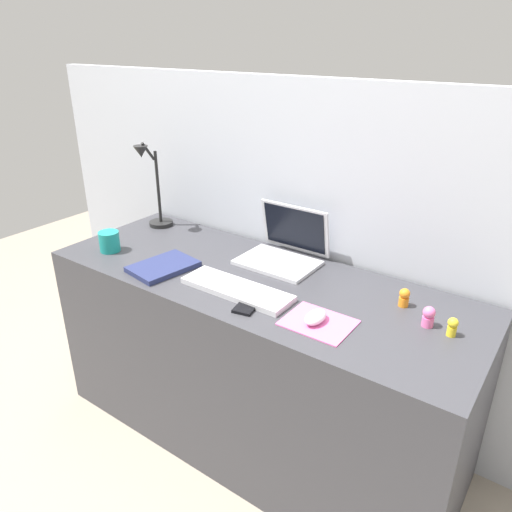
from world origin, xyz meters
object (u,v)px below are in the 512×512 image
object	(u,v)px
notebook_pad	(163,267)
toy_figurine_pink	(429,316)
coffee_mug	(109,241)
cell_phone	(249,304)
laptop	(286,247)
desk_lamp	(153,189)
mouse	(315,317)
keyboard	(237,289)
toy_figurine_orange	(404,297)
toy_figurine_yellow	(452,326)

from	to	relation	value
notebook_pad	toy_figurine_pink	xyz separation A→B (m)	(0.95, 0.19, 0.02)
notebook_pad	coffee_mug	distance (m)	0.30
cell_phone	coffee_mug	distance (m)	0.73
laptop	desk_lamp	world-z (taller)	desk_lamp
mouse	toy_figurine_pink	distance (m)	0.34
cell_phone	coffee_mug	xyz separation A→B (m)	(-0.73, 0.03, 0.04)
mouse	desk_lamp	xyz separation A→B (m)	(-1.01, 0.30, 0.16)
toy_figurine_pink	laptop	bearing A→B (deg)	165.55
laptop	toy_figurine_pink	xyz separation A→B (m)	(0.61, -0.16, -0.02)
cell_phone	keyboard	bearing A→B (deg)	138.03
keyboard	cell_phone	distance (m)	0.10
mouse	cell_phone	distance (m)	0.23
toy_figurine_orange	cell_phone	bearing A→B (deg)	-144.54
laptop	mouse	bearing A→B (deg)	-46.58
laptop	toy_figurine_orange	bearing A→B (deg)	-9.16
toy_figurine_yellow	laptop	bearing A→B (deg)	166.19
laptop	cell_phone	world-z (taller)	laptop
laptop	mouse	distance (m)	0.47
toy_figurine_pink	toy_figurine_orange	distance (m)	0.13
desk_lamp	toy_figurine_orange	xyz separation A→B (m)	(1.20, -0.04, -0.15)
laptop	mouse	xyz separation A→B (m)	(0.32, -0.34, -0.03)
notebook_pad	coffee_mug	bearing A→B (deg)	-169.79
laptop	coffee_mug	size ratio (longest dim) A/B	3.59
notebook_pad	coffee_mug	xyz separation A→B (m)	(-0.30, -0.00, 0.03)
notebook_pad	toy_figurine_pink	distance (m)	0.97
keyboard	laptop	bearing A→B (deg)	90.59
desk_lamp	notebook_pad	world-z (taller)	desk_lamp
toy_figurine_orange	toy_figurine_yellow	xyz separation A→B (m)	(0.18, -0.09, -0.00)
notebook_pad	toy_figurine_orange	distance (m)	0.89
desk_lamp	toy_figurine_yellow	world-z (taller)	desk_lamp
desk_lamp	coffee_mug	size ratio (longest dim) A/B	4.77
cell_phone	toy_figurine_orange	size ratio (longest dim) A/B	2.01
laptop	desk_lamp	xyz separation A→B (m)	(-0.69, -0.05, 0.13)
desk_lamp	notebook_pad	distance (m)	0.49
laptop	keyboard	xyz separation A→B (m)	(0.00, -0.32, -0.04)
keyboard	toy_figurine_yellow	distance (m)	0.70
laptop	notebook_pad	distance (m)	0.48
mouse	toy_figurine_pink	xyz separation A→B (m)	(0.29, 0.18, 0.01)
toy_figurine_yellow	keyboard	bearing A→B (deg)	-167.14
laptop	notebook_pad	bearing A→B (deg)	-134.41
laptop	desk_lamp	distance (m)	0.70
toy_figurine_yellow	toy_figurine_pink	bearing A→B (deg)	171.65
keyboard	coffee_mug	size ratio (longest dim) A/B	4.90
keyboard	toy_figurine_yellow	size ratio (longest dim) A/B	6.87
mouse	coffee_mug	size ratio (longest dim) A/B	1.15
laptop	notebook_pad	xyz separation A→B (m)	(-0.34, -0.34, -0.04)
mouse	coffee_mug	xyz separation A→B (m)	(-0.96, -0.01, 0.02)
toy_figurine_yellow	mouse	bearing A→B (deg)	-154.41
mouse	notebook_pad	size ratio (longest dim) A/B	0.40
toy_figurine_pink	toy_figurine_yellow	distance (m)	0.08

